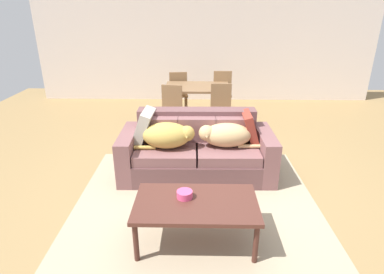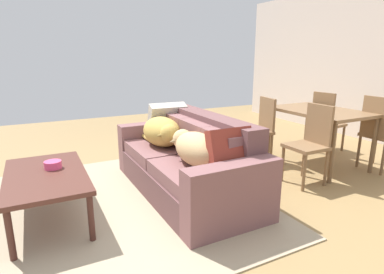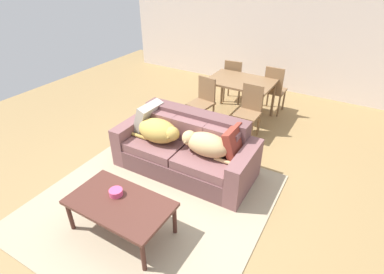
# 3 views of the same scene
# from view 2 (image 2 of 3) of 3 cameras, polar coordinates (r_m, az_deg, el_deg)

# --- Properties ---
(ground_plane) EXTENTS (10.00, 10.00, 0.00)m
(ground_plane) POSITION_cam_2_polar(r_m,az_deg,el_deg) (3.40, -1.63, -11.16)
(ground_plane) COLOR olive
(area_rug) EXTENTS (2.87, 2.90, 0.01)m
(area_rug) POSITION_cam_2_polar(r_m,az_deg,el_deg) (3.34, -14.49, -12.04)
(area_rug) COLOR tan
(area_rug) RESTS_ON ground
(couch) EXTENTS (2.05, 0.93, 0.84)m
(couch) POSITION_cam_2_polar(r_m,az_deg,el_deg) (3.48, -0.62, -4.74)
(couch) COLOR brown
(couch) RESTS_ON ground
(dog_on_left_cushion) EXTENTS (0.78, 0.41, 0.33)m
(dog_on_left_cushion) POSITION_cam_2_polar(r_m,az_deg,el_deg) (3.66, -5.38, 0.95)
(dog_on_left_cushion) COLOR tan
(dog_on_left_cushion) RESTS_ON couch
(dog_on_right_cushion) EXTENTS (0.80, 0.35, 0.32)m
(dog_on_right_cushion) POSITION_cam_2_polar(r_m,az_deg,el_deg) (3.03, 0.57, -2.00)
(dog_on_right_cushion) COLOR tan
(dog_on_right_cushion) RESTS_ON couch
(throw_pillow_by_left_arm) EXTENTS (0.31, 0.48, 0.48)m
(throw_pillow_by_left_arm) POSITION_cam_2_polar(r_m,az_deg,el_deg) (4.04, -4.59, 2.84)
(throw_pillow_by_left_arm) COLOR #B3AC9D
(throw_pillow_by_left_arm) RESTS_ON couch
(throw_pillow_by_right_arm) EXTENTS (0.23, 0.43, 0.44)m
(throw_pillow_by_right_arm) POSITION_cam_2_polar(r_m,az_deg,el_deg) (2.82, 7.08, -2.76)
(throw_pillow_by_right_arm) COLOR maroon
(throw_pillow_by_right_arm) RESTS_ON couch
(coffee_table) EXTENTS (1.17, 0.67, 0.45)m
(coffee_table) POSITION_cam_2_polar(r_m,az_deg,el_deg) (3.13, -24.81, -6.77)
(coffee_table) COLOR #522B22
(coffee_table) RESTS_ON ground
(bowl_on_coffee_table) EXTENTS (0.15, 0.15, 0.07)m
(bowl_on_coffee_table) POSITION_cam_2_polar(r_m,az_deg,el_deg) (3.21, -23.77, -4.60)
(bowl_on_coffee_table) COLOR #EA4C7F
(bowl_on_coffee_table) RESTS_ON coffee_table
(dining_table) EXTENTS (1.21, 0.85, 0.77)m
(dining_table) POSITION_cam_2_polar(r_m,az_deg,el_deg) (4.58, 22.03, 3.60)
(dining_table) COLOR brown
(dining_table) RESTS_ON ground
(dining_chair_near_left) EXTENTS (0.45, 0.45, 0.91)m
(dining_chair_near_left) POSITION_cam_2_polar(r_m,az_deg,el_deg) (4.50, 12.08, 1.81)
(dining_chair_near_left) COLOR brown
(dining_chair_near_left) RESTS_ON ground
(dining_chair_near_right) EXTENTS (0.40, 0.40, 0.93)m
(dining_chair_near_right) POSITION_cam_2_polar(r_m,az_deg,el_deg) (3.91, 20.62, -0.60)
(dining_chair_near_right) COLOR brown
(dining_chair_near_right) RESTS_ON ground
(dining_chair_far_left) EXTENTS (0.45, 0.45, 0.93)m
(dining_chair_far_left) POSITION_cam_2_polar(r_m,az_deg,el_deg) (5.33, 22.98, 2.89)
(dining_chair_far_left) COLOR brown
(dining_chair_far_left) RESTS_ON ground
(dining_chair_far_right) EXTENTS (0.40, 0.40, 0.98)m
(dining_chair_far_right) POSITION_cam_2_polar(r_m,az_deg,el_deg) (4.72, 30.58, 1.04)
(dining_chair_far_right) COLOR brown
(dining_chair_far_right) RESTS_ON ground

